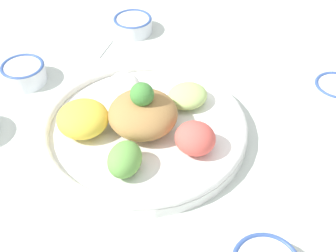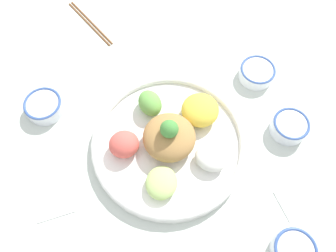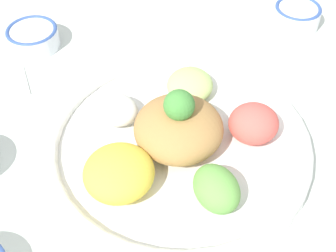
{
  "view_description": "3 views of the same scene",
  "coord_description": "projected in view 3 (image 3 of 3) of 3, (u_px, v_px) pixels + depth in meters",
  "views": [
    {
      "loc": [
        0.64,
        -0.02,
        0.64
      ],
      "look_at": [
        0.02,
        0.06,
        0.06
      ],
      "focal_mm": 50.0,
      "sensor_mm": 36.0,
      "label": 1
    },
    {
      "loc": [
        -0.23,
        0.27,
        0.79
      ],
      "look_at": [
        -0.0,
        0.01,
        0.08
      ],
      "focal_mm": 35.0,
      "sensor_mm": 36.0,
      "label": 2
    },
    {
      "loc": [
        0.28,
        -0.33,
        0.55
      ],
      "look_at": [
        -0.04,
        0.02,
        0.04
      ],
      "focal_mm": 50.0,
      "sensor_mm": 36.0,
      "label": 3
    }
  ],
  "objects": [
    {
      "name": "ground_plane",
      "position": [
        177.0,
        166.0,
        0.7
      ],
      "size": [
        2.4,
        2.4,
        0.0
      ],
      "primitive_type": "plane",
      "color": "silver"
    },
    {
      "name": "salad_platter",
      "position": [
        177.0,
        142.0,
        0.7
      ],
      "size": [
        0.4,
        0.4,
        0.12
      ],
      "color": "white",
      "rests_on": "ground_plane"
    },
    {
      "name": "rice_bowl_blue",
      "position": [
        33.0,
        37.0,
        0.88
      ],
      "size": [
        0.1,
        0.1,
        0.04
      ],
      "color": "white",
      "rests_on": "ground_plane"
    },
    {
      "name": "sauce_bowl_far",
      "position": [
        297.0,
        15.0,
        0.93
      ],
      "size": [
        0.09,
        0.09,
        0.05
      ],
      "color": "white",
      "rests_on": "ground_plane"
    },
    {
      "name": "serving_spoon_main",
      "position": [
        26.0,
        93.0,
        0.81
      ],
      "size": [
        0.12,
        0.07,
        0.01
      ],
      "rotation": [
        0.0,
        0.0,
        2.68
      ],
      "color": "white",
      "rests_on": "ground_plane"
    }
  ]
}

